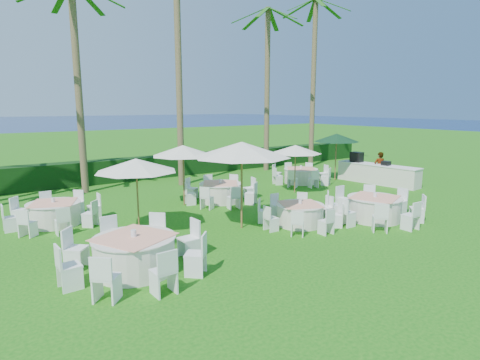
# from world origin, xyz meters

# --- Properties ---
(ground) EXTENTS (120.00, 120.00, 0.00)m
(ground) POSITION_xyz_m (0.00, 0.00, 0.00)
(ground) COLOR #115D10
(ground) RESTS_ON ground
(hedge) EXTENTS (34.00, 1.00, 1.20)m
(hedge) POSITION_xyz_m (0.00, 12.00, 0.60)
(hedge) COLOR black
(hedge) RESTS_ON ground
(ocean) EXTENTS (260.00, 260.00, 0.00)m
(ocean) POSITION_xyz_m (0.00, 102.00, 0.00)
(ocean) COLOR #071D49
(ocean) RESTS_ON ground
(banquet_table_a) EXTENTS (3.51, 3.51, 1.05)m
(banquet_table_a) POSITION_xyz_m (-4.76, -0.12, 0.46)
(banquet_table_a) COLOR silver
(banquet_table_a) RESTS_ON ground
(banquet_table_b) EXTENTS (2.85, 2.85, 0.88)m
(banquet_table_b) POSITION_xyz_m (1.25, 0.49, 0.38)
(banquet_table_b) COLOR silver
(banquet_table_b) RESTS_ON ground
(banquet_table_c) EXTENTS (3.29, 3.29, 0.99)m
(banquet_table_c) POSITION_xyz_m (3.84, -0.56, 0.44)
(banquet_table_c) COLOR silver
(banquet_table_c) RESTS_ON ground
(banquet_table_d) EXTENTS (3.06, 3.06, 0.93)m
(banquet_table_d) POSITION_xyz_m (-5.61, 5.26, 0.41)
(banquet_table_d) COLOR silver
(banquet_table_d) RESTS_ON ground
(banquet_table_e) EXTENTS (3.16, 3.16, 0.95)m
(banquet_table_e) POSITION_xyz_m (0.82, 4.90, 0.42)
(banquet_table_e) COLOR silver
(banquet_table_e) RESTS_ON ground
(banquet_table_f) EXTENTS (3.05, 3.05, 0.93)m
(banquet_table_f) POSITION_xyz_m (6.48, 6.03, 0.41)
(banquet_table_f) COLOR silver
(banquet_table_f) RESTS_ON ground
(umbrella_a) EXTENTS (2.56, 2.56, 2.38)m
(umbrella_a) POSITION_xyz_m (-3.57, 2.76, 2.17)
(umbrella_a) COLOR brown
(umbrella_a) RESTS_ON ground
(umbrella_b) EXTENTS (3.17, 3.17, 2.86)m
(umbrella_b) POSITION_xyz_m (-0.60, 1.30, 2.61)
(umbrella_b) COLOR brown
(umbrella_b) RESTS_ON ground
(umbrella_c) EXTENTS (2.51, 2.51, 2.45)m
(umbrella_c) POSITION_xyz_m (-0.75, 5.18, 2.23)
(umbrella_c) COLOR brown
(umbrella_c) RESTS_ON ground
(umbrella_d) EXTENTS (2.38, 2.38, 2.22)m
(umbrella_d) POSITION_xyz_m (4.60, 4.44, 2.03)
(umbrella_d) COLOR brown
(umbrella_d) RESTS_ON ground
(umbrella_green) EXTENTS (2.44, 2.44, 2.54)m
(umbrella_green) POSITION_xyz_m (8.60, 5.58, 2.31)
(umbrella_green) COLOR brown
(umbrella_green) RESTS_ON ground
(buffet_table) EXTENTS (1.42, 4.41, 1.54)m
(buffet_table) POSITION_xyz_m (9.66, 3.69, 0.54)
(buffet_table) COLOR silver
(buffet_table) RESTS_ON ground
(staff_person) EXTENTS (0.70, 0.60, 1.63)m
(staff_person) POSITION_xyz_m (9.89, 3.73, 0.82)
(staff_person) COLOR gray
(staff_person) RESTS_ON ground
(palm_b) EXTENTS (4.21, 4.39, 9.27)m
(palm_b) POSITION_xyz_m (-3.43, 10.03, 5.10)
(palm_b) COLOR brown
(palm_b) RESTS_ON ground
(palm_c) EXTENTS (4.29, 4.34, 11.67)m
(palm_c) POSITION_xyz_m (1.11, 9.13, 6.32)
(palm_c) COLOR brown
(palm_c) RESTS_ON ground
(palm_d) EXTENTS (4.14, 4.40, 9.74)m
(palm_d) POSITION_xyz_m (7.72, 10.51, 5.34)
(palm_d) COLOR brown
(palm_d) RESTS_ON ground
(palm_e) EXTENTS (4.41, 4.03, 10.64)m
(palm_e) POSITION_xyz_m (11.18, 10.07, 5.79)
(palm_e) COLOR brown
(palm_e) RESTS_ON ground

